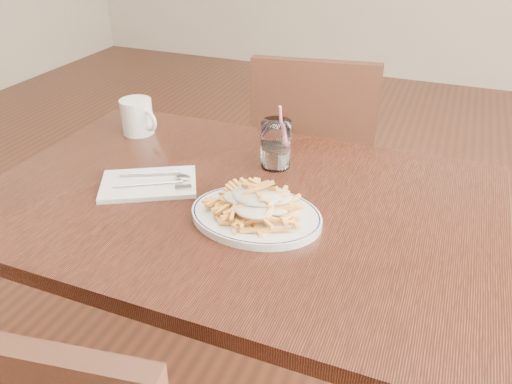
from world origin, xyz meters
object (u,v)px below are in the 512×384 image
at_px(fries_plate, 256,216).
at_px(loaded_fries, 256,199).
at_px(table, 237,224).
at_px(coffee_mug, 138,117).
at_px(chair_far, 313,157).
at_px(water_glass, 276,147).

bearing_deg(fries_plate, loaded_fries, 90.00).
xyz_separation_m(table, coffee_mug, (-0.42, 0.23, 0.13)).
height_order(chair_far, loaded_fries, chair_far).
height_order(fries_plate, coffee_mug, coffee_mug).
bearing_deg(coffee_mug, fries_plate, -31.38).
bearing_deg(table, coffee_mug, 151.27).
height_order(table, water_glass, water_glass).
relative_size(table, fries_plate, 3.78).
bearing_deg(loaded_fries, chair_far, 96.23).
xyz_separation_m(fries_plate, loaded_fries, (0.00, 0.00, 0.04)).
bearing_deg(fries_plate, coffee_mug, 148.62).
relative_size(fries_plate, loaded_fries, 1.30).
bearing_deg(coffee_mug, chair_far, 49.63).
height_order(chair_far, coffee_mug, chair_far).
relative_size(fries_plate, water_glass, 1.86).
bearing_deg(loaded_fries, table, 136.89).
bearing_deg(fries_plate, water_glass, 100.60).
height_order(loaded_fries, coffee_mug, coffee_mug).
relative_size(water_glass, coffee_mug, 1.32).
relative_size(loaded_fries, water_glass, 1.43).
xyz_separation_m(chair_far, loaded_fries, (0.09, -0.79, 0.28)).
relative_size(fries_plate, coffee_mug, 2.46).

